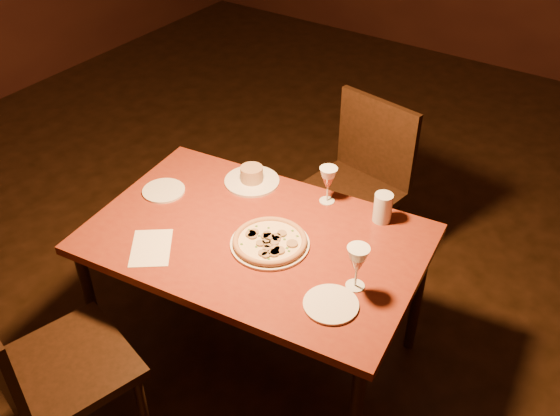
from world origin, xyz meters
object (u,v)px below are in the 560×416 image
Objects in this scene: chair_near at (45,369)px; chair_far at (357,182)px; pizza_plate at (270,241)px; dining_table at (256,247)px.

chair_far reaches higher than chair_near.
pizza_plate is (0.04, -0.82, 0.20)m from chair_far.
chair_near is (-0.32, -0.83, -0.13)m from dining_table.
chair_near is at bearing -116.15° from pizza_plate.
chair_far is at bearing 92.85° from pizza_plate.
pizza_plate is at bearing 79.93° from chair_near.
pizza_plate is at bearing -17.00° from dining_table.
chair_far is 2.98× the size of pizza_plate.
dining_table is at bearing 169.55° from pizza_plate.
chair_near is 0.93m from pizza_plate.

